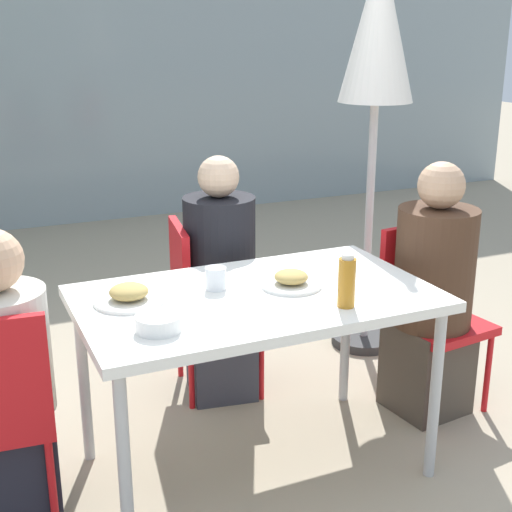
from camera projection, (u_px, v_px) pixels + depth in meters
name	position (u px, v px, depth m)	size (l,w,h in m)	color
ground_plane	(256.00, 466.00, 2.94)	(24.00, 24.00, 0.00)	tan
building_facade	(56.00, 56.00, 6.24)	(10.00, 0.20, 3.00)	#89999E
dining_table	(256.00, 309.00, 2.73)	(1.35, 0.80, 0.76)	white
person_left	(6.00, 389.00, 2.49)	(0.33, 0.33, 1.10)	black
chair_right	(427.00, 303.00, 3.33)	(0.45, 0.45, 0.85)	red
person_right	(432.00, 299.00, 3.23)	(0.36, 0.36, 1.18)	#473D33
chair_far	(202.00, 296.00, 3.42)	(0.46, 0.46, 0.85)	red
person_far	(220.00, 287.00, 3.37)	(0.34, 0.34, 1.18)	#383842
closed_umbrella	(378.00, 47.00, 3.60)	(0.39, 0.39, 2.13)	#333333
plate_0	(129.00, 296.00, 2.61)	(0.26, 0.26, 0.07)	white
plate_1	(291.00, 280.00, 2.77)	(0.24, 0.24, 0.07)	white
bottle	(347.00, 282.00, 2.55)	(0.06, 0.06, 0.20)	#B7751E
drinking_cup	(216.00, 278.00, 2.74)	(0.08, 0.08, 0.09)	white
salad_bowl	(159.00, 323.00, 2.37)	(0.16, 0.16, 0.05)	white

